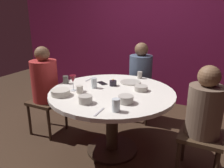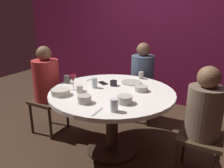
{
  "view_description": "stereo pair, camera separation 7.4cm",
  "coord_description": "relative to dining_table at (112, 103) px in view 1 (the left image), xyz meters",
  "views": [
    {
      "loc": [
        1.04,
        -2.08,
        1.58
      ],
      "look_at": [
        0.0,
        0.0,
        0.83
      ],
      "focal_mm": 35.73,
      "sensor_mm": 36.0,
      "label": 1
    },
    {
      "loc": [
        1.1,
        -2.04,
        1.58
      ],
      "look_at": [
        0.0,
        0.0,
        0.83
      ],
      "focal_mm": 35.73,
      "sensor_mm": 36.0,
      "label": 2
    }
  ],
  "objects": [
    {
      "name": "bowl_sauce_side",
      "position": [
        0.27,
        -0.25,
        0.18
      ],
      "size": [
        0.15,
        0.15,
        0.07
      ],
      "primitive_type": "cylinder",
      "color": "#B2ADA3",
      "rests_on": "dining_table"
    },
    {
      "name": "bowl_small_white",
      "position": [
        0.28,
        0.15,
        0.18
      ],
      "size": [
        0.15,
        0.15,
        0.05
      ],
      "primitive_type": "cylinder",
      "color": "#B2ADA3",
      "rests_on": "dining_table"
    },
    {
      "name": "wine_glass",
      "position": [
        -0.39,
        -0.18,
        0.28
      ],
      "size": [
        0.08,
        0.08,
        0.18
      ],
      "color": "silver",
      "rests_on": "dining_table"
    },
    {
      "name": "ground_plane",
      "position": [
        0.0,
        0.0,
        -0.61
      ],
      "size": [
        8.0,
        8.0,
        0.0
      ],
      "primitive_type": "plane",
      "color": "#382619"
    },
    {
      "name": "cup_center_front",
      "position": [
        -0.27,
        -0.22,
        0.19
      ],
      "size": [
        0.07,
        0.07,
        0.09
      ],
      "primitive_type": "cylinder",
      "color": "beige",
      "rests_on": "dining_table"
    },
    {
      "name": "back_wall",
      "position": [
        0.0,
        1.84,
        0.69
      ],
      "size": [
        6.0,
        0.1,
        2.6
      ],
      "primitive_type": "cube",
      "color": "maroon",
      "rests_on": "ground"
    },
    {
      "name": "seated_diner_left",
      "position": [
        -0.98,
        0.0,
        0.12
      ],
      "size": [
        0.4,
        0.4,
        1.18
      ],
      "rotation": [
        0.0,
        0.0,
        6.28
      ],
      "color": "#3F2D1E",
      "rests_on": "ground"
    },
    {
      "name": "cup_by_left_diner",
      "position": [
        0.1,
        0.61,
        0.19
      ],
      "size": [
        0.06,
        0.06,
        0.09
      ],
      "primitive_type": "cylinder",
      "color": "#B2ADA3",
      "rests_on": "dining_table"
    },
    {
      "name": "cup_near_candle",
      "position": [
        -0.63,
        -0.01,
        0.2
      ],
      "size": [
        0.07,
        0.07,
        0.09
      ],
      "primitive_type": "cylinder",
      "color": "#4C4742",
      "rests_on": "dining_table"
    },
    {
      "name": "cup_far_edge",
      "position": [
        -0.23,
        -0.0,
        0.21
      ],
      "size": [
        0.06,
        0.06,
        0.12
      ],
      "primitive_type": "cylinder",
      "color": "silver",
      "rests_on": "dining_table"
    },
    {
      "name": "cell_phone",
      "position": [
        -0.23,
        0.19,
        0.15
      ],
      "size": [
        0.16,
        0.13,
        0.01
      ],
      "primitive_type": "cube",
      "rotation": [
        0.0,
        0.0,
        4.17
      ],
      "color": "black",
      "rests_on": "dining_table"
    },
    {
      "name": "dinner_plate",
      "position": [
        0.07,
        0.37,
        0.16
      ],
      "size": [
        0.25,
        0.25,
        0.01
      ],
      "primitive_type": "cylinder",
      "color": "#B2ADA3",
      "rests_on": "dining_table"
    },
    {
      "name": "knife_near_plate",
      "position": [
        -0.46,
        0.26,
        0.15
      ],
      "size": [
        0.02,
        0.18,
        0.01
      ],
      "primitive_type": "cube",
      "rotation": [
        0.0,
        0.0,
        -0.04
      ],
      "color": "#B7B7BC",
      "rests_on": "dining_table"
    },
    {
      "name": "seated_diner_back",
      "position": [
        0.0,
        0.94,
        0.12
      ],
      "size": [
        0.4,
        0.4,
        1.18
      ],
      "rotation": [
        0.0,
        0.0,
        4.71
      ],
      "color": "#3F2D1E",
      "rests_on": "ground"
    },
    {
      "name": "bowl_serving_large",
      "position": [
        -0.07,
        -0.42,
        0.19
      ],
      "size": [
        0.13,
        0.13,
        0.07
      ],
      "primitive_type": "cylinder",
      "color": "#B2ADA3",
      "rests_on": "dining_table"
    },
    {
      "name": "dining_table",
      "position": [
        0.0,
        0.0,
        0.0
      ],
      "size": [
        1.38,
        1.38,
        0.75
      ],
      "color": "silver",
      "rests_on": "ground"
    },
    {
      "name": "candle_holder",
      "position": [
        -0.07,
        0.17,
        0.18
      ],
      "size": [
        0.08,
        0.08,
        0.08
      ],
      "color": "black",
      "rests_on": "dining_table"
    },
    {
      "name": "cup_by_right_diner",
      "position": [
        0.27,
        -0.46,
        0.21
      ],
      "size": [
        0.07,
        0.07,
        0.12
      ],
      "primitive_type": "cylinder",
      "color": "silver",
      "rests_on": "dining_table"
    },
    {
      "name": "seated_diner_right",
      "position": [
        0.96,
        0.0,
        0.1
      ],
      "size": [
        0.4,
        0.4,
        1.14
      ],
      "rotation": [
        0.0,
        0.0,
        3.14
      ],
      "color": "#3F2D1E",
      "rests_on": "ground"
    },
    {
      "name": "bowl_salad_center",
      "position": [
        -0.42,
        -0.36,
        0.18
      ],
      "size": [
        0.2,
        0.2,
        0.06
      ],
      "primitive_type": "cylinder",
      "color": "beige",
      "rests_on": "dining_table"
    },
    {
      "name": "fork_near_plate",
      "position": [
        0.15,
        -0.55,
        0.15
      ],
      "size": [
        0.03,
        0.18,
        0.01
      ],
      "primitive_type": "cube",
      "rotation": [
        0.0,
        0.0,
        0.06
      ],
      "color": "#B7B7BC",
      "rests_on": "dining_table"
    }
  ]
}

